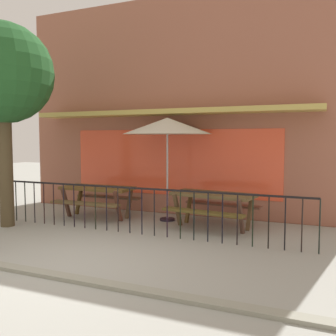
{
  "coord_description": "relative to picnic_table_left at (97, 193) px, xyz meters",
  "views": [
    {
      "loc": [
        3.73,
        -4.64,
        1.95
      ],
      "look_at": [
        0.69,
        2.52,
        1.35
      ],
      "focal_mm": 40.13,
      "sensor_mm": 36.0,
      "label": 1
    }
  ],
  "objects": [
    {
      "name": "ground",
      "position": [
        1.5,
        -3.19,
        -0.61
      ],
      "size": [
        40.0,
        40.0,
        0.0
      ],
      "primitive_type": "plane",
      "color": "#9A9B92"
    },
    {
      "name": "curb_edge",
      "position": [
        1.5,
        -3.7,
        -0.61
      ],
      "size": [
        12.17,
        0.2,
        0.11
      ],
      "primitive_type": "cube",
      "color": "gray",
      "rests_on": "ground"
    },
    {
      "name": "patio_umbrella",
      "position": [
        1.74,
        0.36,
        1.64
      ],
      "size": [
        2.12,
        2.12,
        2.46
      ],
      "color": "black",
      "rests_on": "ground"
    },
    {
      "name": "picnic_table_left",
      "position": [
        0.0,
        0.0,
        0.0
      ],
      "size": [
        1.83,
        1.4,
        0.79
      ],
      "color": "brown",
      "rests_on": "ground"
    },
    {
      "name": "picnic_table_right",
      "position": [
        2.96,
        0.05,
        0.0
      ],
      "size": [
        1.97,
        1.59,
        0.79
      ],
      "color": "brown",
      "rests_on": "ground"
    },
    {
      "name": "patio_fence_front",
      "position": [
        1.5,
        -1.07,
        0.05
      ],
      "size": [
        7.33,
        0.04,
        0.97
      ],
      "color": "black",
      "rests_on": "ground"
    },
    {
      "name": "street_tree",
      "position": [
        -1.34,
        -1.58,
        2.73
      ],
      "size": [
        2.2,
        2.2,
        4.49
      ],
      "color": "#4B3E27",
      "rests_on": "ground"
    },
    {
      "name": "pub_storefront",
      "position": [
        1.5,
        1.4,
        2.16
      ],
      "size": [
        8.69,
        1.24,
        5.6
      ],
      "color": "brown",
      "rests_on": "ground"
    }
  ]
}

